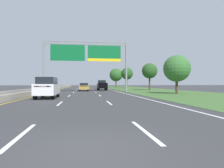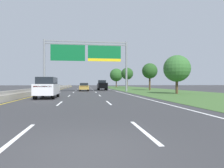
{
  "view_description": "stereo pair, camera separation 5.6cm",
  "coord_description": "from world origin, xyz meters",
  "px_view_note": "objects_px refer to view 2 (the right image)",
  "views": [
    {
      "loc": [
        -0.03,
        -4.42,
        1.51
      ],
      "look_at": [
        3.55,
        20.86,
        1.41
      ],
      "focal_mm": 31.24,
      "sensor_mm": 36.0,
      "label": 1
    },
    {
      "loc": [
        0.03,
        -4.43,
        1.51
      ],
      "look_at": [
        3.55,
        20.86,
        1.41
      ],
      "focal_mm": 31.24,
      "sensor_mm": 36.0,
      "label": 2
    }
  ],
  "objects_px": {
    "roadside_tree_mid": "(150,71)",
    "roadside_tree_distant": "(116,75)",
    "overhead_sign_gantry": "(86,55)",
    "pickup_truck_black": "(102,85)",
    "car_gold_centre_lane_sedan": "(84,87)",
    "roadside_tree_near": "(177,69)",
    "roadside_tree_far": "(127,74)",
    "car_white_left_lane_suv": "(47,87)",
    "car_grey_centre_lane_sedan": "(84,86)"
  },
  "relations": [
    {
      "from": "roadside_tree_mid",
      "to": "roadside_tree_distant",
      "type": "height_order",
      "value": "roadside_tree_distant"
    },
    {
      "from": "overhead_sign_gantry",
      "to": "pickup_truck_black",
      "type": "xyz_separation_m",
      "value": [
        3.53,
        7.97,
        -5.48
      ]
    },
    {
      "from": "car_gold_centre_lane_sedan",
      "to": "roadside_tree_mid",
      "type": "bearing_deg",
      "value": -82.41
    },
    {
      "from": "roadside_tree_near",
      "to": "roadside_tree_far",
      "type": "height_order",
      "value": "roadside_tree_far"
    },
    {
      "from": "car_white_left_lane_suv",
      "to": "car_gold_centre_lane_sedan",
      "type": "relative_size",
      "value": 1.06
    },
    {
      "from": "roadside_tree_distant",
      "to": "overhead_sign_gantry",
      "type": "bearing_deg",
      "value": -107.45
    },
    {
      "from": "pickup_truck_black",
      "to": "roadside_tree_near",
      "type": "height_order",
      "value": "roadside_tree_near"
    },
    {
      "from": "overhead_sign_gantry",
      "to": "car_grey_centre_lane_sedan",
      "type": "xyz_separation_m",
      "value": [
        -0.5,
        21.0,
        -5.73
      ]
    },
    {
      "from": "overhead_sign_gantry",
      "to": "roadside_tree_mid",
      "type": "bearing_deg",
      "value": 21.74
    },
    {
      "from": "roadside_tree_far",
      "to": "car_grey_centre_lane_sedan",
      "type": "bearing_deg",
      "value": -173.07
    },
    {
      "from": "roadside_tree_far",
      "to": "roadside_tree_mid",
      "type": "bearing_deg",
      "value": -85.79
    },
    {
      "from": "pickup_truck_black",
      "to": "roadside_tree_far",
      "type": "relative_size",
      "value": 0.87
    },
    {
      "from": "car_gold_centre_lane_sedan",
      "to": "roadside_tree_mid",
      "type": "distance_m",
      "value": 14.7
    },
    {
      "from": "overhead_sign_gantry",
      "to": "roadside_tree_near",
      "type": "height_order",
      "value": "overhead_sign_gantry"
    },
    {
      "from": "pickup_truck_black",
      "to": "overhead_sign_gantry",
      "type": "bearing_deg",
      "value": 156.54
    },
    {
      "from": "car_gold_centre_lane_sedan",
      "to": "roadside_tree_far",
      "type": "xyz_separation_m",
      "value": [
        12.9,
        19.23,
        3.6
      ]
    },
    {
      "from": "roadside_tree_near",
      "to": "roadside_tree_mid",
      "type": "relative_size",
      "value": 0.94
    },
    {
      "from": "car_grey_centre_lane_sedan",
      "to": "pickup_truck_black",
      "type": "bearing_deg",
      "value": -162.45
    },
    {
      "from": "car_white_left_lane_suv",
      "to": "roadside_tree_distant",
      "type": "distance_m",
      "value": 52.73
    },
    {
      "from": "pickup_truck_black",
      "to": "car_grey_centre_lane_sedan",
      "type": "relative_size",
      "value": 1.23
    },
    {
      "from": "roadside_tree_mid",
      "to": "pickup_truck_black",
      "type": "bearing_deg",
      "value": 166.11
    },
    {
      "from": "pickup_truck_black",
      "to": "roadside_tree_mid",
      "type": "bearing_deg",
      "value": -103.45
    },
    {
      "from": "pickup_truck_black",
      "to": "car_gold_centre_lane_sedan",
      "type": "xyz_separation_m",
      "value": [
        -4.0,
        -4.62,
        -0.26
      ]
    },
    {
      "from": "car_grey_centre_lane_sedan",
      "to": "car_gold_centre_lane_sedan",
      "type": "distance_m",
      "value": 17.65
    },
    {
      "from": "pickup_truck_black",
      "to": "roadside_tree_near",
      "type": "bearing_deg",
      "value": -151.45
    },
    {
      "from": "overhead_sign_gantry",
      "to": "roadside_tree_distant",
      "type": "distance_m",
      "value": 37.3
    },
    {
      "from": "pickup_truck_black",
      "to": "roadside_tree_far",
      "type": "bearing_deg",
      "value": -30.91
    },
    {
      "from": "pickup_truck_black",
      "to": "car_gold_centre_lane_sedan",
      "type": "bearing_deg",
      "value": 139.55
    },
    {
      "from": "pickup_truck_black",
      "to": "roadside_tree_near",
      "type": "relative_size",
      "value": 0.98
    },
    {
      "from": "roadside_tree_near",
      "to": "pickup_truck_black",
      "type": "bearing_deg",
      "value": 118.11
    },
    {
      "from": "roadside_tree_near",
      "to": "roadside_tree_far",
      "type": "xyz_separation_m",
      "value": [
        -0.25,
        31.73,
        0.82
      ]
    },
    {
      "from": "overhead_sign_gantry",
      "to": "roadside_tree_near",
      "type": "relative_size",
      "value": 2.73
    },
    {
      "from": "overhead_sign_gantry",
      "to": "roadside_tree_far",
      "type": "bearing_deg",
      "value": 61.17
    },
    {
      "from": "car_grey_centre_lane_sedan",
      "to": "roadside_tree_mid",
      "type": "height_order",
      "value": "roadside_tree_mid"
    },
    {
      "from": "overhead_sign_gantry",
      "to": "car_white_left_lane_suv",
      "type": "bearing_deg",
      "value": -105.27
    },
    {
      "from": "car_grey_centre_lane_sedan",
      "to": "roadside_tree_near",
      "type": "xyz_separation_m",
      "value": [
        13.18,
        -30.16,
        2.78
      ]
    },
    {
      "from": "car_white_left_lane_suv",
      "to": "roadside_tree_near",
      "type": "relative_size",
      "value": 0.85
    },
    {
      "from": "roadside_tree_mid",
      "to": "roadside_tree_distant",
      "type": "xyz_separation_m",
      "value": [
        -2.52,
        30.07,
        0.4
      ]
    },
    {
      "from": "car_white_left_lane_suv",
      "to": "roadside_tree_mid",
      "type": "distance_m",
      "value": 27.13
    },
    {
      "from": "roadside_tree_mid",
      "to": "car_white_left_lane_suv",
      "type": "bearing_deg",
      "value": -131.15
    },
    {
      "from": "roadside_tree_near",
      "to": "roadside_tree_mid",
      "type": "distance_m",
      "value": 14.66
    },
    {
      "from": "car_gold_centre_lane_sedan",
      "to": "roadside_tree_far",
      "type": "bearing_deg",
      "value": -34.74
    },
    {
      "from": "car_gold_centre_lane_sedan",
      "to": "roadside_tree_near",
      "type": "height_order",
      "value": "roadside_tree_near"
    },
    {
      "from": "roadside_tree_far",
      "to": "overhead_sign_gantry",
      "type": "bearing_deg",
      "value": -118.83
    },
    {
      "from": "car_gold_centre_lane_sedan",
      "to": "roadside_tree_distant",
      "type": "distance_m",
      "value": 34.43
    },
    {
      "from": "overhead_sign_gantry",
      "to": "roadside_tree_far",
      "type": "relative_size",
      "value": 2.41
    },
    {
      "from": "overhead_sign_gantry",
      "to": "car_gold_centre_lane_sedan",
      "type": "bearing_deg",
      "value": 97.99
    },
    {
      "from": "car_grey_centre_lane_sedan",
      "to": "roadside_tree_near",
      "type": "relative_size",
      "value": 0.8
    },
    {
      "from": "roadside_tree_mid",
      "to": "roadside_tree_far",
      "type": "xyz_separation_m",
      "value": [
        -1.26,
        17.11,
        0.24
      ]
    },
    {
      "from": "car_gold_centre_lane_sedan",
      "to": "roadside_tree_far",
      "type": "height_order",
      "value": "roadside_tree_far"
    }
  ]
}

